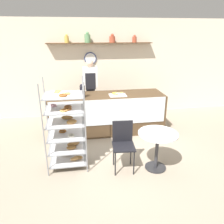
{
  "coord_description": "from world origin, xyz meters",
  "views": [
    {
      "loc": [
        -0.67,
        -3.69,
        2.35
      ],
      "look_at": [
        0.0,
        0.44,
        0.8
      ],
      "focal_mm": 35.0,
      "sensor_mm": 36.0,
      "label": 1
    }
  ],
  "objects_px": {
    "cafe_chair": "(123,140)",
    "pastry_rack": "(67,130)",
    "coffee_carafe": "(82,91)",
    "donut_tray_counter": "(118,94)",
    "person_worker": "(91,89)",
    "cafe_table": "(157,142)"
  },
  "relations": [
    {
      "from": "coffee_carafe",
      "to": "donut_tray_counter",
      "type": "bearing_deg",
      "value": 4.0
    },
    {
      "from": "pastry_rack",
      "to": "cafe_table",
      "type": "bearing_deg",
      "value": -12.35
    },
    {
      "from": "cafe_table",
      "to": "coffee_carafe",
      "type": "distance_m",
      "value": 2.08
    },
    {
      "from": "person_worker",
      "to": "cafe_chair",
      "type": "height_order",
      "value": "person_worker"
    },
    {
      "from": "coffee_carafe",
      "to": "cafe_table",
      "type": "bearing_deg",
      "value": -52.13
    },
    {
      "from": "person_worker",
      "to": "cafe_table",
      "type": "xyz_separation_m",
      "value": [
        1.0,
        -2.31,
        -0.41
      ]
    },
    {
      "from": "person_worker",
      "to": "coffee_carafe",
      "type": "bearing_deg",
      "value": -107.27
    },
    {
      "from": "cafe_table",
      "to": "donut_tray_counter",
      "type": "relative_size",
      "value": 1.78
    },
    {
      "from": "pastry_rack",
      "to": "cafe_chair",
      "type": "distance_m",
      "value": 1.01
    },
    {
      "from": "cafe_table",
      "to": "coffee_carafe",
      "type": "xyz_separation_m",
      "value": [
        -1.23,
        1.58,
        0.56
      ]
    },
    {
      "from": "cafe_chair",
      "to": "pastry_rack",
      "type": "bearing_deg",
      "value": 171.94
    },
    {
      "from": "person_worker",
      "to": "cafe_table",
      "type": "bearing_deg",
      "value": -66.61
    },
    {
      "from": "cafe_chair",
      "to": "coffee_carafe",
      "type": "relative_size",
      "value": 2.86
    },
    {
      "from": "cafe_table",
      "to": "coffee_carafe",
      "type": "bearing_deg",
      "value": 127.87
    },
    {
      "from": "donut_tray_counter",
      "to": "person_worker",
      "type": "bearing_deg",
      "value": 132.04
    },
    {
      "from": "coffee_carafe",
      "to": "donut_tray_counter",
      "type": "relative_size",
      "value": 0.78
    },
    {
      "from": "pastry_rack",
      "to": "cafe_table",
      "type": "xyz_separation_m",
      "value": [
        1.56,
        -0.34,
        -0.2
      ]
    },
    {
      "from": "pastry_rack",
      "to": "person_worker",
      "type": "bearing_deg",
      "value": 74.08
    },
    {
      "from": "coffee_carafe",
      "to": "donut_tray_counter",
      "type": "distance_m",
      "value": 0.85
    },
    {
      "from": "cafe_chair",
      "to": "cafe_table",
      "type": "bearing_deg",
      "value": -8.03
    },
    {
      "from": "pastry_rack",
      "to": "donut_tray_counter",
      "type": "distance_m",
      "value": 1.76
    },
    {
      "from": "pastry_rack",
      "to": "person_worker",
      "type": "relative_size",
      "value": 0.95
    }
  ]
}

